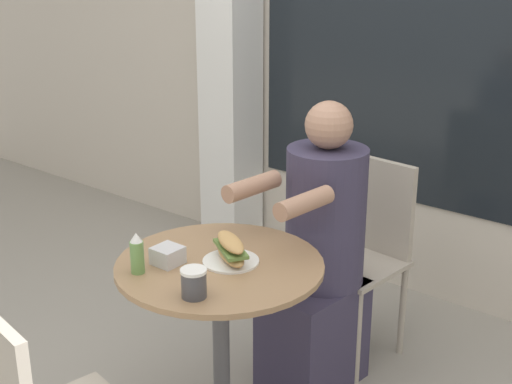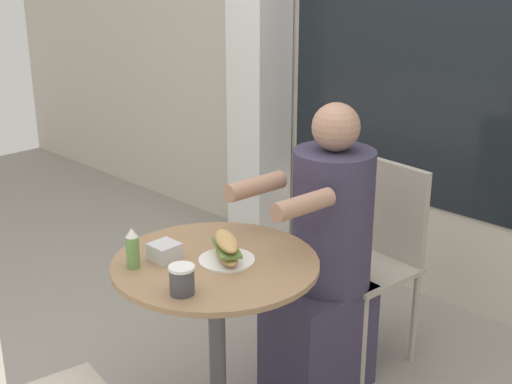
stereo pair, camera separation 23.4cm
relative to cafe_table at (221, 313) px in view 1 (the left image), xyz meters
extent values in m
cube|color=beige|center=(0.00, 1.56, 0.87)|extent=(8.00, 0.08, 2.80)
cube|color=black|center=(-0.13, 1.51, 0.85)|extent=(1.66, 0.01, 1.77)
cube|color=silver|center=(-1.12, 1.37, 0.67)|extent=(0.26, 0.26, 2.40)
cylinder|color=#997551|center=(0.00, 0.00, 0.18)|extent=(0.71, 0.71, 0.02)
cylinder|color=#515156|center=(0.00, 0.00, -0.17)|extent=(0.06, 0.06, 0.68)
cube|color=#ADA393|center=(0.06, 0.78, -0.09)|extent=(0.41, 0.41, 0.02)
cube|color=#ADA393|center=(0.07, 0.96, 0.13)|extent=(0.35, 0.06, 0.42)
cylinder|color=#ADA393|center=(0.21, 0.60, -0.31)|extent=(0.03, 0.03, 0.43)
cylinder|color=#ADA393|center=(-0.12, 0.63, -0.31)|extent=(0.03, 0.03, 0.43)
cylinder|color=#ADA393|center=(0.24, 0.93, -0.31)|extent=(0.03, 0.03, 0.43)
cylinder|color=#ADA393|center=(-0.09, 0.96, -0.31)|extent=(0.03, 0.03, 0.43)
cube|color=#38334C|center=(0.05, 0.51, -0.30)|extent=(0.33, 0.42, 0.45)
cylinder|color=#38334C|center=(0.06, 0.56, 0.20)|extent=(0.32, 0.32, 0.55)
sphere|color=tan|center=(0.06, 0.56, 0.57)|extent=(0.18, 0.18, 0.18)
cylinder|color=tan|center=(0.16, 0.27, 0.37)|extent=(0.09, 0.26, 0.07)
cylinder|color=tan|center=(-0.09, 0.29, 0.37)|extent=(0.09, 0.26, 0.07)
cylinder|color=white|center=(0.03, 0.03, 0.20)|extent=(0.19, 0.19, 0.01)
ellipsoid|color=tan|center=(0.03, 0.03, 0.22)|extent=(0.20, 0.16, 0.04)
cube|color=olive|center=(0.03, 0.03, 0.24)|extent=(0.19, 0.16, 0.01)
ellipsoid|color=tan|center=(0.03, 0.03, 0.27)|extent=(0.20, 0.16, 0.04)
cylinder|color=#424247|center=(0.10, -0.23, 0.23)|extent=(0.08, 0.08, 0.08)
cylinder|color=white|center=(0.10, -0.23, 0.28)|extent=(0.08, 0.08, 0.01)
cube|color=silver|center=(-0.13, -0.11, 0.22)|extent=(0.09, 0.09, 0.06)
cylinder|color=#66934C|center=(-0.16, -0.22, 0.25)|extent=(0.05, 0.05, 0.11)
cone|color=white|center=(-0.16, -0.22, 0.32)|extent=(0.04, 0.04, 0.03)
camera|label=1|loc=(1.47, -1.63, 1.23)|focal=50.00mm
camera|label=2|loc=(1.64, -1.48, 1.23)|focal=50.00mm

